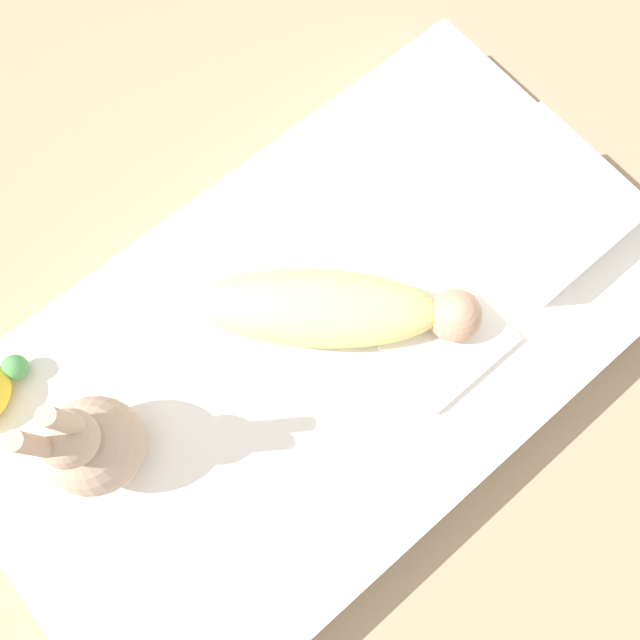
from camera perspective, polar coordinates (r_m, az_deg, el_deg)
ground_plane at (r=1.44m, az=0.18°, el=-3.02°), size 12.00×12.00×0.00m
bed_mattress at (r=1.37m, az=0.19°, el=-2.28°), size 1.50×0.85×0.15m
burp_cloth at (r=1.31m, az=11.74°, el=-2.14°), size 0.24×0.18×0.02m
swaddled_baby at (r=1.25m, az=1.19°, el=1.00°), size 0.49×0.46×0.13m
pillow at (r=1.43m, az=19.59°, el=10.02°), size 0.29×0.33×0.10m
bunny_plush at (r=1.21m, az=-20.24°, el=-10.62°), size 0.18×0.18×0.36m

